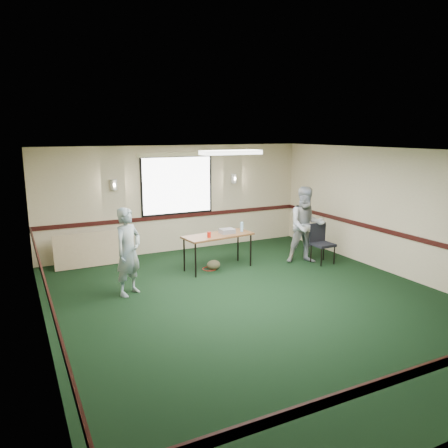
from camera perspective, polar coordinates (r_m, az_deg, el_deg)
name	(u,v)px	position (r m, az deg, el deg)	size (l,w,h in m)	color
ground	(256,302)	(8.05, 4.17, -10.11)	(8.00, 8.00, 0.00)	black
room_shell	(207,200)	(9.46, -2.22, 3.17)	(8.00, 8.02, 8.00)	#C3AF8D
folding_table	(218,237)	(9.71, -0.79, -1.72)	(1.64, 0.82, 0.79)	#5A3219
projector	(227,231)	(9.80, 0.41, -0.93)	(0.31, 0.26, 0.10)	gray
game_console	(228,230)	(10.07, 0.56, -0.74)	(0.20, 0.16, 0.05)	white
red_cup	(209,235)	(9.42, -1.96, -1.40)	(0.08, 0.08, 0.12)	red
water_bottle	(242,227)	(9.97, 2.34, -0.38)	(0.07, 0.07, 0.22)	#8BC3E3
duffel_bag	(213,265)	(9.78, -1.39, -5.37)	(0.31, 0.24, 0.22)	#4A482A
cable_coil	(209,269)	(9.85, -1.91, -5.87)	(0.32, 0.32, 0.02)	red
folded_table	(89,250)	(10.41, -17.27, -3.26)	(1.52, 0.06, 0.78)	tan
conference_chair	(321,240)	(10.48, 12.50, -2.05)	(0.45, 0.47, 0.92)	black
person_left	(128,252)	(8.34, -12.39, -3.55)	(0.61, 0.40, 1.66)	#3F648B
person_right	(306,225)	(10.32, 10.67, -0.15)	(0.87, 0.68, 1.79)	#7B92C0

